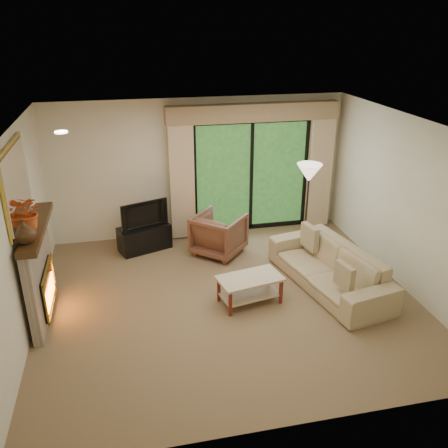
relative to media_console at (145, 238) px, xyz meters
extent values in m
plane|color=#7C6445|center=(1.11, -1.95, -0.23)|extent=(5.50, 5.50, 0.00)
plane|color=silver|center=(1.11, -1.95, 2.37)|extent=(5.50, 5.50, 0.00)
plane|color=beige|center=(1.11, 0.55, 1.07)|extent=(5.00, 0.00, 5.00)
plane|color=beige|center=(1.11, -4.45, 1.07)|extent=(5.00, 0.00, 5.00)
plane|color=beige|center=(-1.64, -1.95, 1.07)|extent=(0.00, 5.00, 5.00)
plane|color=beige|center=(3.86, -1.95, 1.07)|extent=(0.00, 5.00, 5.00)
cube|color=#CFB28B|center=(0.76, 0.39, 0.97)|extent=(0.45, 0.18, 2.35)
cube|color=#CFB28B|center=(3.46, 0.39, 0.97)|extent=(0.45, 0.18, 2.35)
cube|color=#9F7F5C|center=(2.11, 0.41, 2.09)|extent=(3.20, 0.24, 0.32)
cube|color=black|center=(0.00, 0.00, 0.00)|extent=(0.99, 0.69, 0.45)
imported|color=black|center=(0.00, 0.00, 0.48)|extent=(0.85, 0.40, 0.50)
imported|color=brown|center=(1.29, -0.43, 0.14)|extent=(1.13, 1.14, 0.74)
imported|color=tan|center=(2.72, -1.92, 0.10)|extent=(1.32, 2.41, 0.66)
cube|color=brown|center=(2.64, -2.58, 0.33)|extent=(0.16, 0.37, 0.36)
cube|color=brown|center=(2.64, -1.26, 0.33)|extent=(0.18, 0.41, 0.40)
imported|color=#362210|center=(-1.50, -2.29, 1.29)|extent=(0.33, 0.33, 0.29)
imported|color=#C94F1B|center=(-1.50, -1.89, 1.38)|extent=(0.50, 0.46, 0.48)
camera|label=1|loc=(-0.24, -7.88, 3.65)|focal=38.00mm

